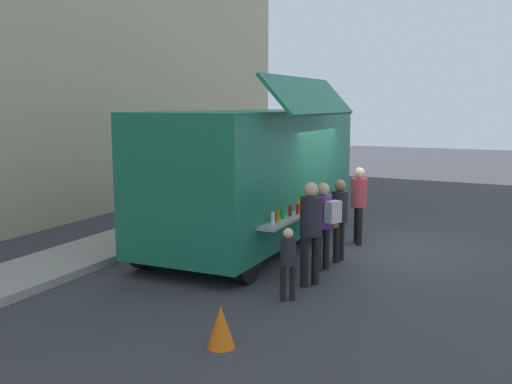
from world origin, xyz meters
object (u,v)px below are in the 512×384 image
Objects in this scene: customer_extra_browsing at (359,199)px; child_near_queue at (288,258)px; customer_front_ordering at (339,213)px; customer_rear_waiting at (311,224)px; traffic_cone_orange at (221,327)px; trash_bin at (236,193)px; food_truck_main at (255,172)px; customer_mid_with_backpack at (324,217)px.

child_near_queue is at bearing 61.02° from customer_extra_browsing.
customer_front_ordering reaches higher than child_near_queue.
customer_extra_browsing is at bearing -56.08° from customer_rear_waiting.
traffic_cone_orange is 0.59× the size of trash_bin.
customer_rear_waiting is at bearing 61.92° from customer_extra_browsing.
trash_bin is at bearing -60.26° from customer_extra_browsing.
child_near_queue reaches higher than traffic_cone_orange.
customer_extra_browsing is at bearing -121.95° from trash_bin.
customer_front_ordering is 0.95× the size of customer_extra_browsing.
customer_front_ordering is 2.56m from child_near_queue.
customer_extra_browsing is at bearing -1.62° from traffic_cone_orange.
food_truck_main is at bearing -7.22° from customer_front_ordering.
food_truck_main is 5.66m from traffic_cone_orange.
child_near_queue is (2.00, -0.12, 0.42)m from traffic_cone_orange.
traffic_cone_orange is 4.60m from customer_front_ordering.
customer_extra_browsing is at bearing -79.94° from customer_front_ordering.
trash_bin is at bearing -0.35° from child_near_queue.
trash_bin is 6.66m from customer_mid_with_backpack.
customer_rear_waiting is at bearing -36.67° from child_near_queue.
customer_front_ordering is at bearing -34.12° from child_near_queue.
customer_mid_with_backpack is 0.94m from customer_rear_waiting.
customer_mid_with_backpack is 1.41× the size of child_near_queue.
trash_bin is 6.17m from customer_front_ordering.
traffic_cone_orange is 9.80m from trash_bin.
customer_mid_with_backpack reaches higher than child_near_queue.
traffic_cone_orange is 0.31× the size of customer_rear_waiting.
food_truck_main reaches higher than customer_mid_with_backpack.
food_truck_main reaches higher than child_near_queue.
customer_mid_with_backpack is 1.84m from child_near_queue.
customer_rear_waiting is at bearing -3.69° from traffic_cone_orange.
trash_bin is 0.52× the size of customer_rear_waiting.
customer_mid_with_backpack reaches higher than trash_bin.
trash_bin is at bearing -24.27° from customer_mid_with_backpack.
customer_rear_waiting reaches higher than child_near_queue.
customer_rear_waiting reaches higher than customer_mid_with_backpack.
customer_extra_browsing reaches higher than traffic_cone_orange.
food_truck_main is 5.64× the size of child_near_queue.
traffic_cone_orange is at bearing 120.00° from customer_rear_waiting.
food_truck_main is 4.00× the size of customer_mid_with_backpack.
customer_mid_with_backpack reaches higher than customer_front_ordering.
customer_front_ordering is 0.74m from customer_mid_with_backpack.
customer_extra_browsing reaches higher than customer_front_ordering.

